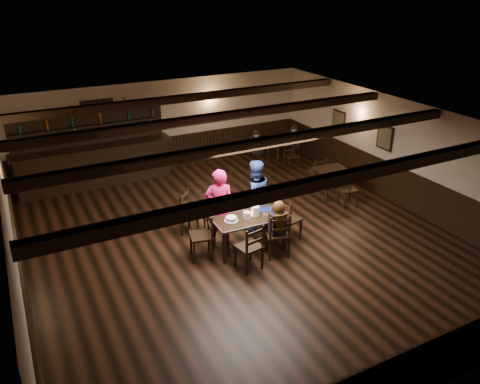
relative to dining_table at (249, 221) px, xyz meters
name	(u,v)px	position (x,y,z in m)	size (l,w,h in m)	color
ground	(242,240)	(0.03, 0.38, -0.67)	(10.00, 10.00, 0.00)	black
room_shell	(241,167)	(0.04, 0.42, 1.08)	(9.02, 10.02, 2.71)	beige
dining_table	(249,221)	(0.00, 0.00, 0.00)	(1.57, 0.83, 0.75)	black
chair_near_left	(252,245)	(-0.35, -0.76, -0.09)	(0.53, 0.52, 1.00)	black
chair_near_right	(278,232)	(0.37, -0.60, -0.08)	(0.58, 0.56, 1.01)	black
chair_end_left	(205,232)	(-0.96, 0.12, -0.08)	(0.54, 0.56, 1.02)	black
chair_end_right	(286,217)	(0.90, -0.07, -0.09)	(0.54, 0.56, 1.00)	black
chair_far_pushed	(189,209)	(-0.87, 1.23, -0.07)	(0.66, 0.66, 1.02)	black
woman_pink	(219,207)	(-0.45, 0.50, 0.21)	(0.64, 0.42, 1.75)	#E72191
man_blue	(254,196)	(0.52, 0.71, 0.19)	(0.83, 0.65, 1.71)	navy
seated_person	(278,220)	(0.39, -0.53, 0.17)	(0.34, 0.52, 0.84)	black
cake	(231,219)	(-0.40, 0.04, 0.12)	(0.29, 0.29, 0.09)	white
plate_stack_a	(247,215)	(-0.06, -0.03, 0.16)	(0.16, 0.16, 0.15)	white
plate_stack_b	(255,211)	(0.17, 0.03, 0.19)	(0.18, 0.18, 0.21)	white
tea_light	(248,215)	(0.02, 0.06, 0.11)	(0.05, 0.05, 0.06)	#A5A8AD
salt_shaker	(264,215)	(0.30, -0.13, 0.12)	(0.03, 0.03, 0.08)	silver
pepper_shaker	(270,213)	(0.45, -0.12, 0.12)	(0.03, 0.03, 0.08)	#A5A8AD
drink_glass	(257,210)	(0.26, 0.13, 0.14)	(0.07, 0.07, 0.10)	silver
menu_red	(274,214)	(0.54, -0.13, 0.09)	(0.33, 0.23, 0.00)	maroon
menu_blue	(267,209)	(0.52, 0.15, 0.09)	(0.33, 0.23, 0.00)	#111556
bar_counter	(94,160)	(-2.18, 5.10, 0.06)	(4.36, 0.70, 2.20)	black
back_table_a	(333,173)	(3.27, 1.37, -0.02)	(0.91, 0.91, 0.75)	black
back_table_b	(281,143)	(3.42, 4.17, -0.03)	(0.74, 0.74, 0.75)	black
bg_patron_left	(256,142)	(2.50, 4.16, 0.16)	(0.31, 0.40, 0.73)	black
bg_patron_right	(294,136)	(3.81, 4.08, 0.17)	(0.24, 0.37, 0.74)	black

